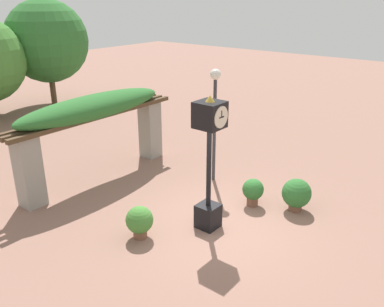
% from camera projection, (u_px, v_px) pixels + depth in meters
% --- Properties ---
extents(ground_plane, '(60.00, 60.00, 0.00)m').
position_uv_depth(ground_plane, '(218.00, 225.00, 10.05)').
color(ground_plane, '#8E6656').
extents(pedestal_clock, '(0.59, 0.64, 3.28)m').
position_uv_depth(pedestal_clock, '(209.00, 158.00, 9.31)').
color(pedestal_clock, black).
rests_on(pedestal_clock, ground).
extents(pergola, '(5.73, 1.17, 2.61)m').
position_uv_depth(pergola, '(95.00, 117.00, 11.96)').
color(pergola, gray).
rests_on(pergola, ground).
extents(potted_plant_near_left, '(0.57, 0.57, 0.76)m').
position_uv_depth(potted_plant_near_left, '(253.00, 191.00, 10.83)').
color(potted_plant_near_left, brown).
rests_on(potted_plant_near_left, ground).
extents(potted_plant_near_right, '(0.64, 0.64, 0.79)m').
position_uv_depth(potted_plant_near_right, '(140.00, 221.00, 9.38)').
color(potted_plant_near_right, brown).
rests_on(potted_plant_near_right, ground).
extents(potted_plant_far_left, '(0.76, 0.76, 0.88)m').
position_uv_depth(potted_plant_far_left, '(296.00, 194.00, 10.57)').
color(potted_plant_far_left, brown).
rests_on(potted_plant_far_left, ground).
extents(lamp_post, '(0.31, 0.31, 3.39)m').
position_uv_depth(lamp_post, '(215.00, 104.00, 11.66)').
color(lamp_post, '#333338').
rests_on(lamp_post, ground).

